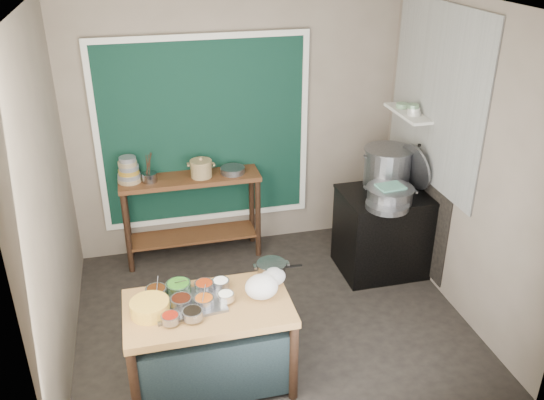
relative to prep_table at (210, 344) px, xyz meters
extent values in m
cube|color=black|center=(0.65, 0.69, -0.39)|extent=(3.50, 3.00, 0.02)
cube|color=#76695B|center=(0.65, 2.20, 1.02)|extent=(3.50, 0.02, 2.80)
cube|color=#76695B|center=(-1.11, 0.69, 1.02)|extent=(0.02, 3.00, 2.80)
cube|color=#76695B|center=(2.41, 0.69, 1.02)|extent=(0.02, 3.00, 2.80)
cube|color=#76695B|center=(0.65, 0.69, 2.43)|extent=(3.50, 3.00, 0.02)
cube|color=black|center=(0.30, 2.16, 0.98)|extent=(2.10, 0.02, 1.90)
cube|color=#B2B2AA|center=(2.38, 1.24, 1.48)|extent=(0.02, 1.70, 1.70)
cube|color=black|center=(2.39, 1.34, 0.32)|extent=(0.01, 1.30, 1.30)
cube|color=beige|center=(2.28, 1.54, 1.23)|extent=(0.22, 0.70, 0.03)
cube|color=#996637|center=(0.00, 0.00, 0.00)|extent=(1.25, 0.72, 0.75)
cube|color=#4F2F16|center=(0.10, 1.97, 0.10)|extent=(1.45, 0.40, 0.95)
cube|color=black|center=(2.00, 1.24, 0.05)|extent=(0.90, 0.68, 0.85)
cube|color=black|center=(2.00, 1.24, 0.49)|extent=(0.92, 0.69, 0.03)
cube|color=gray|center=(-0.14, 0.04, 0.39)|extent=(0.55, 0.42, 0.02)
cylinder|color=gray|center=(-0.19, 0.01, 0.43)|extent=(0.16, 0.16, 0.07)
cylinder|color=gray|center=(-0.29, -0.16, 0.43)|extent=(0.14, 0.14, 0.06)
cylinder|color=gray|center=(-0.38, 0.00, 0.43)|extent=(0.17, 0.17, 0.07)
cylinder|color=silver|center=(0.14, 0.00, 0.43)|extent=(0.13, 0.13, 0.06)
cylinder|color=gray|center=(-0.03, -0.02, 0.43)|extent=(0.15, 0.15, 0.06)
cylinder|color=gray|center=(-0.36, 0.18, 0.43)|extent=(0.16, 0.16, 0.07)
cylinder|color=gray|center=(-0.13, -0.15, 0.43)|extent=(0.15, 0.15, 0.06)
cylinder|color=gray|center=(-0.19, 0.20, 0.44)|extent=(0.19, 0.19, 0.08)
cylinder|color=gray|center=(0.00, 0.17, 0.43)|extent=(0.15, 0.15, 0.06)
cylinder|color=gray|center=(0.13, 0.18, 0.43)|extent=(0.14, 0.14, 0.06)
cylinder|color=gold|center=(-0.42, 0.00, 0.43)|extent=(0.36, 0.36, 0.11)
ellipsoid|color=white|center=(0.42, 0.00, 0.47)|extent=(0.27, 0.24, 0.19)
ellipsoid|color=white|center=(0.54, 0.15, 0.45)|extent=(0.20, 0.17, 0.14)
cylinder|color=tan|center=(-0.51, 1.98, 0.60)|extent=(0.24, 0.24, 0.04)
cylinder|color=gray|center=(-0.51, 1.98, 0.64)|extent=(0.23, 0.23, 0.04)
cylinder|color=gold|center=(-0.51, 1.98, 0.69)|extent=(0.21, 0.21, 0.04)
cylinder|color=gray|center=(-0.51, 1.98, 0.73)|extent=(0.20, 0.20, 0.04)
cylinder|color=tan|center=(-0.51, 1.98, 0.78)|extent=(0.19, 0.19, 0.04)
cylinder|color=gray|center=(-0.51, 1.98, 0.82)|extent=(0.17, 0.17, 0.04)
cylinder|color=gray|center=(-0.30, 1.94, 0.62)|extent=(0.17, 0.17, 0.09)
cylinder|color=gray|center=(0.55, 1.95, 0.61)|extent=(0.32, 0.32, 0.06)
cylinder|color=gray|center=(2.29, 1.28, 0.74)|extent=(0.20, 0.50, 0.48)
cube|color=#56947B|center=(1.93, 1.06, 0.67)|extent=(0.27, 0.22, 0.02)
cylinder|color=gray|center=(1.86, 0.94, 0.53)|extent=(0.55, 0.55, 0.05)
cylinder|color=silver|center=(2.28, 1.43, 1.26)|extent=(0.13, 0.13, 0.04)
cylinder|color=silver|center=(2.28, 1.43, 1.29)|extent=(0.12, 0.12, 0.04)
cylinder|color=gray|center=(2.28, 1.43, 1.33)|extent=(0.12, 0.12, 0.04)
cylinder|color=gray|center=(2.28, 1.68, 1.26)|extent=(0.13, 0.13, 0.04)
camera|label=1|loc=(-0.37, -3.53, 2.98)|focal=38.00mm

